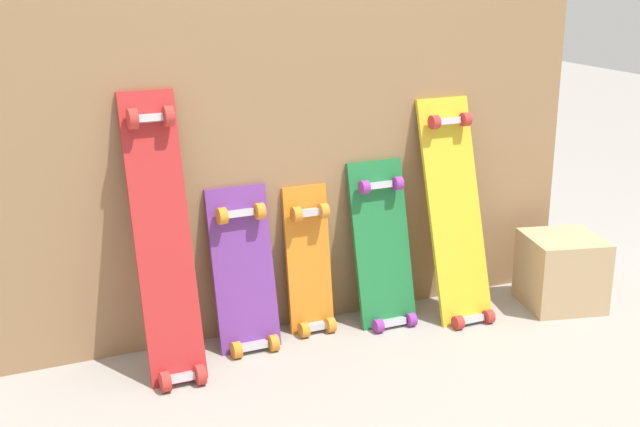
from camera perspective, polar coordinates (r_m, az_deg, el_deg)
name	(u,v)px	position (r m, az deg, el deg)	size (l,w,h in m)	color
ground_plane	(312,326)	(3.13, -0.53, -7.54)	(12.00, 12.00, 0.00)	#9E9991
plywood_wall_panel	(303,69)	(2.93, -1.13, 9.70)	(2.17, 0.04, 1.85)	#99724C
skateboard_red	(164,248)	(2.71, -10.42, -2.31)	(0.18, 0.34, 0.96)	#B22626
skateboard_purple	(245,279)	(2.91, -5.07, -4.43)	(0.21, 0.21, 0.62)	#6B338C
skateboard_orange	(310,269)	(3.02, -0.69, -3.74)	(0.17, 0.15, 0.59)	orange
skateboard_green	(383,254)	(3.09, 4.27, -2.71)	(0.22, 0.22, 0.66)	#1E7238
skateboard_yellow	(456,221)	(3.16, 9.13, -0.47)	(0.21, 0.31, 0.87)	gold
wooden_crate	(562,271)	(3.38, 15.91, -3.73)	(0.28, 0.28, 0.28)	tan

